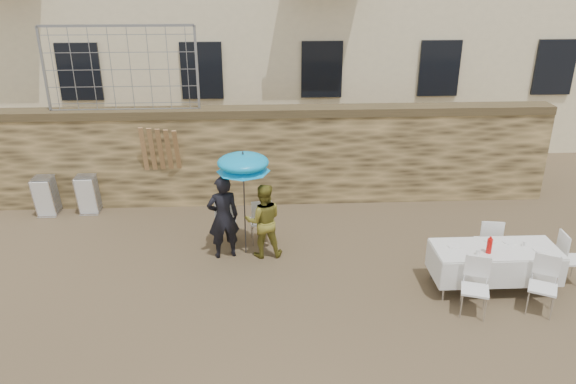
{
  "coord_description": "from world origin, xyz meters",
  "views": [
    {
      "loc": [
        -0.07,
        -7.09,
        5.36
      ],
      "look_at": [
        0.4,
        2.2,
        1.4
      ],
      "focal_mm": 35.0,
      "sensor_mm": 36.0,
      "label": 1
    }
  ],
  "objects_px": {
    "couple_chair_right": "(261,220)",
    "table_chair_back": "(488,241)",
    "soda_bottle": "(489,246)",
    "table_chair_front_left": "(475,288)",
    "umbrella": "(243,166)",
    "banquet_table": "(496,250)",
    "man_suit": "(223,217)",
    "table_chair_side": "(571,258)",
    "woman_dress": "(263,221)",
    "table_chair_front_right": "(543,286)",
    "chair_stack_left": "(49,192)",
    "couple_chair_left": "(226,221)",
    "chair_stack_right": "(90,191)"
  },
  "relations": [
    {
      "from": "man_suit",
      "to": "couple_chair_right",
      "type": "bearing_deg",
      "value": -156.16
    },
    {
      "from": "banquet_table",
      "to": "table_chair_front_left",
      "type": "xyz_separation_m",
      "value": [
        -0.6,
        -0.75,
        -0.25
      ]
    },
    {
      "from": "couple_chair_right",
      "to": "table_chair_back",
      "type": "xyz_separation_m",
      "value": [
        4.18,
        -1.11,
        0.0
      ]
    },
    {
      "from": "couple_chair_right",
      "to": "chair_stack_right",
      "type": "height_order",
      "value": "couple_chair_right"
    },
    {
      "from": "umbrella",
      "to": "banquet_table",
      "type": "bearing_deg",
      "value": -18.79
    },
    {
      "from": "umbrella",
      "to": "banquet_table",
      "type": "distance_m",
      "value": 4.64
    },
    {
      "from": "soda_bottle",
      "to": "table_chair_front_left",
      "type": "bearing_deg",
      "value": -123.69
    },
    {
      "from": "banquet_table",
      "to": "table_chair_front_right",
      "type": "height_order",
      "value": "table_chair_front_right"
    },
    {
      "from": "table_chair_back",
      "to": "table_chair_front_left",
      "type": "bearing_deg",
      "value": 72.17
    },
    {
      "from": "couple_chair_right",
      "to": "soda_bottle",
      "type": "bearing_deg",
      "value": 145.32
    },
    {
      "from": "woman_dress",
      "to": "table_chair_front_right",
      "type": "bearing_deg",
      "value": 151.47
    },
    {
      "from": "table_chair_front_right",
      "to": "chair_stack_left",
      "type": "xyz_separation_m",
      "value": [
        -9.19,
        4.36,
        -0.02
      ]
    },
    {
      "from": "man_suit",
      "to": "couple_chair_right",
      "type": "xyz_separation_m",
      "value": [
        0.7,
        0.55,
        -0.34
      ]
    },
    {
      "from": "man_suit",
      "to": "table_chair_front_left",
      "type": "distance_m",
      "value": 4.6
    },
    {
      "from": "woman_dress",
      "to": "banquet_table",
      "type": "height_order",
      "value": "woman_dress"
    },
    {
      "from": "man_suit",
      "to": "table_chair_back",
      "type": "xyz_separation_m",
      "value": [
        4.88,
        -0.56,
        -0.34
      ]
    },
    {
      "from": "woman_dress",
      "to": "banquet_table",
      "type": "xyz_separation_m",
      "value": [
        3.93,
        -1.36,
        0.0
      ]
    },
    {
      "from": "man_suit",
      "to": "table_chair_front_left",
      "type": "height_order",
      "value": "man_suit"
    },
    {
      "from": "woman_dress",
      "to": "couple_chair_left",
      "type": "height_order",
      "value": "woman_dress"
    },
    {
      "from": "soda_bottle",
      "to": "table_chair_side",
      "type": "distance_m",
      "value": 1.67
    },
    {
      "from": "table_chair_side",
      "to": "woman_dress",
      "type": "bearing_deg",
      "value": 79.93
    },
    {
      "from": "banquet_table",
      "to": "table_chair_side",
      "type": "bearing_deg",
      "value": 4.09
    },
    {
      "from": "couple_chair_left",
      "to": "table_chair_front_left",
      "type": "bearing_deg",
      "value": 143.83
    },
    {
      "from": "man_suit",
      "to": "table_chair_back",
      "type": "relative_size",
      "value": 1.71
    },
    {
      "from": "couple_chair_left",
      "to": "woman_dress",
      "type": "bearing_deg",
      "value": 140.65
    },
    {
      "from": "table_chair_front_left",
      "to": "table_chair_side",
      "type": "bearing_deg",
      "value": 42.33
    },
    {
      "from": "couple_chair_right",
      "to": "table_chair_side",
      "type": "relative_size",
      "value": 1.0
    },
    {
      "from": "couple_chair_right",
      "to": "chair_stack_left",
      "type": "xyz_separation_m",
      "value": [
        -4.71,
        1.7,
        -0.02
      ]
    },
    {
      "from": "table_chair_side",
      "to": "chair_stack_left",
      "type": "distance_m",
      "value": 10.68
    },
    {
      "from": "table_chair_front_right",
      "to": "umbrella",
      "type": "bearing_deg",
      "value": -175.93
    },
    {
      "from": "couple_chair_left",
      "to": "chair_stack_left",
      "type": "relative_size",
      "value": 1.04
    },
    {
      "from": "man_suit",
      "to": "chair_stack_left",
      "type": "relative_size",
      "value": 1.78
    },
    {
      "from": "soda_bottle",
      "to": "table_chair_front_right",
      "type": "height_order",
      "value": "soda_bottle"
    },
    {
      "from": "woman_dress",
      "to": "couple_chair_left",
      "type": "relative_size",
      "value": 1.52
    },
    {
      "from": "table_chair_front_left",
      "to": "table_chair_front_right",
      "type": "xyz_separation_m",
      "value": [
        1.1,
        0.0,
        0.0
      ]
    },
    {
      "from": "woman_dress",
      "to": "chair_stack_left",
      "type": "xyz_separation_m",
      "value": [
        -4.76,
        2.25,
        -0.27
      ]
    },
    {
      "from": "couple_chair_left",
      "to": "chair_stack_left",
      "type": "xyz_separation_m",
      "value": [
        -4.01,
        1.7,
        -0.02
      ]
    },
    {
      "from": "soda_bottle",
      "to": "table_chair_side",
      "type": "relative_size",
      "value": 0.27
    },
    {
      "from": "banquet_table",
      "to": "table_chair_front_right",
      "type": "distance_m",
      "value": 0.94
    },
    {
      "from": "umbrella",
      "to": "table_chair_back",
      "type": "relative_size",
      "value": 2.0
    },
    {
      "from": "man_suit",
      "to": "banquet_table",
      "type": "relative_size",
      "value": 0.78
    },
    {
      "from": "table_chair_back",
      "to": "man_suit",
      "type": "bearing_deg",
      "value": 2.97
    },
    {
      "from": "umbrella",
      "to": "couple_chair_right",
      "type": "relative_size",
      "value": 2.0
    },
    {
      "from": "man_suit",
      "to": "banquet_table",
      "type": "xyz_separation_m",
      "value": [
        4.68,
        -1.36,
        -0.09
      ]
    },
    {
      "from": "woman_dress",
      "to": "table_chair_front_right",
      "type": "distance_m",
      "value": 4.91
    },
    {
      "from": "soda_bottle",
      "to": "woman_dress",
      "type": "bearing_deg",
      "value": 158.0
    },
    {
      "from": "woman_dress",
      "to": "couple_chair_left",
      "type": "xyz_separation_m",
      "value": [
        -0.75,
        0.55,
        -0.25
      ]
    },
    {
      "from": "chair_stack_left",
      "to": "couple_chair_left",
      "type": "bearing_deg",
      "value": -22.99
    },
    {
      "from": "woman_dress",
      "to": "couple_chair_right",
      "type": "relative_size",
      "value": 1.52
    },
    {
      "from": "soda_bottle",
      "to": "table_chair_front_right",
      "type": "bearing_deg",
      "value": -40.6
    }
  ]
}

